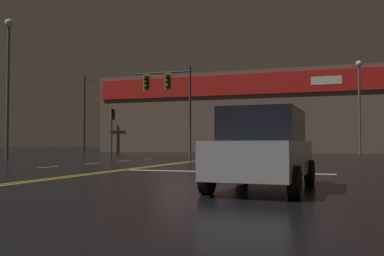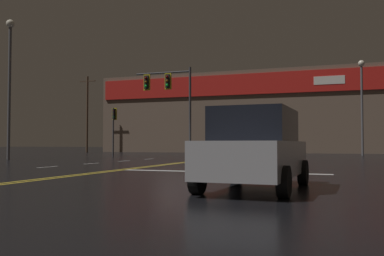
{
  "view_description": "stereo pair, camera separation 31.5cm",
  "coord_description": "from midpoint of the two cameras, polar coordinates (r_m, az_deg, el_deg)",
  "views": [
    {
      "loc": [
        8.19,
        -21.68,
        1.06
      ],
      "look_at": [
        0.0,
        2.51,
        2.0
      ],
      "focal_mm": 40.0,
      "sensor_mm": 36.0,
      "label": 1
    },
    {
      "loc": [
        8.49,
        -21.58,
        1.06
      ],
      "look_at": [
        0.0,
        2.51,
        2.0
      ],
      "focal_mm": 40.0,
      "sensor_mm": 36.0,
      "label": 2
    }
  ],
  "objects": [
    {
      "name": "ground_plane",
      "position": [
        23.21,
        -1.67,
        -4.73
      ],
      "size": [
        200.0,
        200.0,
        0.0
      ],
      "primitive_type": "plane",
      "color": "black"
    },
    {
      "name": "road_markings",
      "position": [
        21.99,
        -0.92,
        -4.86
      ],
      "size": [
        12.42,
        60.0,
        0.01
      ],
      "color": "gold",
      "rests_on": "ground"
    },
    {
      "name": "traffic_signal_median",
      "position": [
        26.14,
        -2.91,
        4.99
      ],
      "size": [
        3.62,
        0.36,
        5.65
      ],
      "color": "#38383D",
      "rests_on": "ground"
    },
    {
      "name": "traffic_signal_corner_northwest",
      "position": [
        35.71,
        -10.12,
        0.96
      ],
      "size": [
        0.42,
        0.36,
        4.01
      ],
      "color": "#38383D",
      "rests_on": "ground"
    },
    {
      "name": "streetlight_near_right",
      "position": [
        41.3,
        21.9,
        4.26
      ],
      "size": [
        0.56,
        0.56,
        8.55
      ],
      "color": "#59595E",
      "rests_on": "ground"
    },
    {
      "name": "streetlight_median_approach",
      "position": [
        31.43,
        -22.87,
        7.16
      ],
      "size": [
        0.56,
        0.56,
        9.45
      ],
      "color": "#59595E",
      "rests_on": "ground"
    },
    {
      "name": "parked_car",
      "position": [
        10.16,
        9.35,
        -2.73
      ],
      "size": [
        2.16,
        4.37,
        1.88
      ],
      "color": "#ADADB2",
      "rests_on": "ground"
    },
    {
      "name": "building_backdrop",
      "position": [
        53.89,
        10.47,
        1.9
      ],
      "size": [
        41.26,
        10.23,
        9.55
      ],
      "color": "brown",
      "rests_on": "ground"
    },
    {
      "name": "utility_pole_row",
      "position": [
        46.1,
        13.43,
        3.87
      ],
      "size": [
        46.1,
        0.26,
        12.58
      ],
      "color": "#4C3828",
      "rests_on": "ground"
    }
  ]
}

